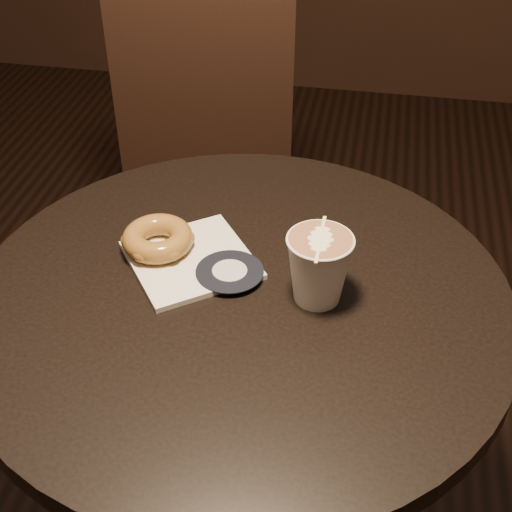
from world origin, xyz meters
name	(u,v)px	position (x,y,z in m)	size (l,w,h in m)	color
cafe_table	(242,394)	(0.00, 0.00, 0.55)	(0.70, 0.70, 0.75)	black
chair	(203,185)	(-0.20, 0.57, 0.53)	(0.43, 0.43, 0.95)	black
pastry_bag	(191,260)	(-0.08, 0.04, 0.75)	(0.15, 0.15, 0.01)	silver
doughnut	(158,238)	(-0.13, 0.06, 0.77)	(0.10, 0.10, 0.03)	brown
latte_cup	(319,269)	(0.10, 0.00, 0.80)	(0.08, 0.08, 0.09)	silver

